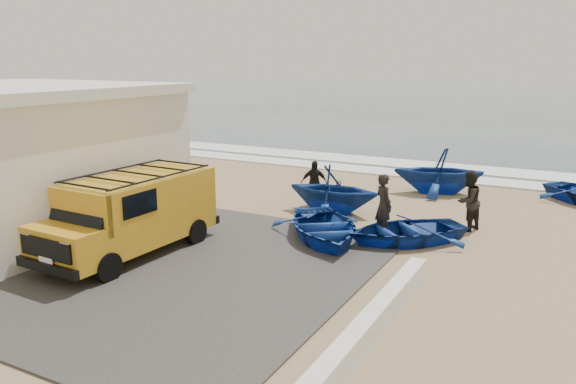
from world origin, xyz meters
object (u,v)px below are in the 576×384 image
at_px(van, 132,211).
at_px(fisherman_back, 314,183).
at_px(boat_near_left, 323,227).
at_px(boat_near_right, 405,230).
at_px(fisherman_middle, 468,201).
at_px(boat_mid_left, 333,189).
at_px(parapet, 376,320).
at_px(boat_far_left, 439,171).
at_px(fisherman_front, 384,205).

xyz_separation_m(van, fisherman_back, (1.99, 6.91, -0.37)).
bearing_deg(van, boat_near_left, 42.45).
height_order(boat_near_left, boat_near_right, boat_near_left).
bearing_deg(fisherman_middle, boat_mid_left, -64.98).
distance_m(parapet, fisherman_middle, 7.62).
xyz_separation_m(boat_mid_left, boat_far_left, (2.44, 4.54, 0.07)).
xyz_separation_m(boat_near_left, boat_far_left, (1.47, 7.40, 0.49)).
bearing_deg(fisherman_middle, boat_far_left, -132.36).
height_order(parapet, boat_near_left, boat_near_left).
relative_size(boat_mid_left, fisherman_middle, 1.69).
distance_m(boat_near_right, fisherman_middle, 2.47).
xyz_separation_m(van, boat_mid_left, (3.01, 6.24, -0.35)).
bearing_deg(boat_near_left, boat_mid_left, 72.09).
relative_size(parapet, boat_mid_left, 1.95).
relative_size(van, fisherman_front, 2.76).
height_order(parapet, boat_near_right, boat_near_right).
xyz_separation_m(van, boat_near_right, (6.08, 4.29, -0.81)).
relative_size(boat_mid_left, fisherman_back, 1.94).
bearing_deg(fisherman_middle, fisherman_back, -72.15).
bearing_deg(boat_near_right, fisherman_back, -167.45).
bearing_deg(boat_far_left, parapet, -10.77).
relative_size(boat_near_right, fisherman_front, 1.86).
distance_m(boat_far_left, fisherman_front, 6.22).
height_order(parapet, boat_far_left, boat_far_left).
height_order(parapet, fisherman_middle, fisherman_middle).
bearing_deg(boat_near_left, fisherman_front, 4.40).
xyz_separation_m(boat_near_left, boat_mid_left, (-0.96, 2.86, 0.42)).
relative_size(fisherman_front, fisherman_back, 1.17).
height_order(boat_near_left, boat_far_left, boat_far_left).
height_order(van, fisherman_back, van).
bearing_deg(fisherman_middle, parapet, 22.51).
xyz_separation_m(boat_near_right, fisherman_front, (-0.75, 0.28, 0.57)).
relative_size(boat_near_right, boat_far_left, 1.03).
bearing_deg(boat_far_left, boat_near_right, -13.35).
height_order(boat_mid_left, boat_far_left, boat_far_left).
height_order(boat_far_left, fisherman_middle, fisherman_middle).
xyz_separation_m(parapet, fisherman_middle, (0.21, 7.59, 0.64)).
bearing_deg(boat_near_right, boat_far_left, 140.74).
distance_m(fisherman_front, fisherman_middle, 2.70).
distance_m(parapet, boat_far_left, 12.20).
height_order(van, fisherman_front, van).
relative_size(parapet, fisherman_middle, 3.29).
distance_m(parapet, boat_near_right, 5.67).
bearing_deg(fisherman_front, fisherman_middle, -98.65).
relative_size(van, fisherman_middle, 2.81).
bearing_deg(parapet, van, 169.91).
bearing_deg(parapet, fisherman_back, 122.38).
bearing_deg(boat_near_left, parapet, -92.02).
xyz_separation_m(boat_near_right, fisherman_back, (-4.09, 2.62, 0.44)).
height_order(parapet, van, van).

